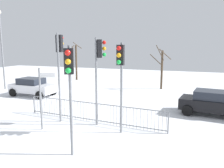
{
  "coord_description": "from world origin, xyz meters",
  "views": [
    {
      "loc": [
        5.03,
        -8.18,
        4.08
      ],
      "look_at": [
        0.97,
        3.0,
        2.07
      ],
      "focal_mm": 36.21,
      "sensor_mm": 36.0,
      "label": 1
    }
  ],
  "objects": [
    {
      "name": "bare_tree_left",
      "position": [
        2.17,
        13.4,
        2.02
      ],
      "size": [
        2.02,
        1.27,
        4.16
      ],
      "color": "#473828",
      "rests_on": "ground"
    },
    {
      "name": "street_lamp",
      "position": [
        -11.89,
        8.32,
        4.42
      ],
      "size": [
        0.36,
        0.36,
        7.29
      ],
      "color": "slate",
      "rests_on": "ground"
    },
    {
      "name": "traffic_light_rear_right",
      "position": [
        -1.67,
        2.14,
        3.48
      ],
      "size": [
        0.33,
        0.57,
        4.75
      ],
      "rotation": [
        0.0,
        0.0,
        0.04
      ],
      "color": "slate",
      "rests_on": "ground"
    },
    {
      "name": "car_white_far",
      "position": [
        -7.43,
        6.83,
        0.77
      ],
      "size": [
        3.86,
        2.05,
        1.47
      ],
      "rotation": [
        0.0,
        0.0,
        -0.04
      ],
      "color": "silver",
      "rests_on": "ground"
    },
    {
      "name": "traffic_light_foreground_left",
      "position": [
        0.93,
        -1.3,
        3.01
      ],
      "size": [
        0.39,
        0.54,
        4.1
      ],
      "rotation": [
        0.0,
        0.0,
        3.55
      ],
      "color": "slate",
      "rests_on": "ground"
    },
    {
      "name": "traffic_light_mid_left",
      "position": [
        1.94,
        1.45,
        3.1
      ],
      "size": [
        0.32,
        0.57,
        4.23
      ],
      "rotation": [
        0.0,
        0.0,
        3.14
      ],
      "color": "slate",
      "rests_on": "ground"
    },
    {
      "name": "car_black_trailing",
      "position": [
        6.23,
        6.08,
        0.77
      ],
      "size": [
        3.99,
        2.34,
        1.47
      ],
      "rotation": [
        0.0,
        0.0,
        -0.13
      ],
      "color": "black",
      "rests_on": "ground"
    },
    {
      "name": "ground_plane",
      "position": [
        0.0,
        0.0,
        0.0
      ],
      "size": [
        60.0,
        60.0,
        0.0
      ],
      "primitive_type": "plane",
      "color": "white"
    },
    {
      "name": "traffic_light_rear_left",
      "position": [
        0.52,
        2.29,
        3.29
      ],
      "size": [
        0.51,
        0.43,
        4.5
      ],
      "rotation": [
        0.0,
        0.0,
        5.27
      ],
      "color": "slate",
      "rests_on": "ground"
    },
    {
      "name": "direction_sign_post",
      "position": [
        -1.81,
        0.68,
        1.71
      ],
      "size": [
        0.74,
        0.34,
        3.05
      ],
      "rotation": [
        0.0,
        0.0,
        0.38
      ],
      "color": "slate",
      "rests_on": "ground"
    },
    {
      "name": "pedestrian_guard_railing",
      "position": [
        -0.01,
        2.52,
        0.55
      ],
      "size": [
        8.2,
        0.7,
        1.07
      ],
      "rotation": [
        0.0,
        0.0,
        -0.08
      ],
      "color": "slate",
      "rests_on": "ground"
    },
    {
      "name": "bare_tree_centre",
      "position": [
        -8.33,
        15.9,
        2.27
      ],
      "size": [
        1.49,
        1.26,
        4.52
      ],
      "color": "#473828",
      "rests_on": "ground"
    }
  ]
}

